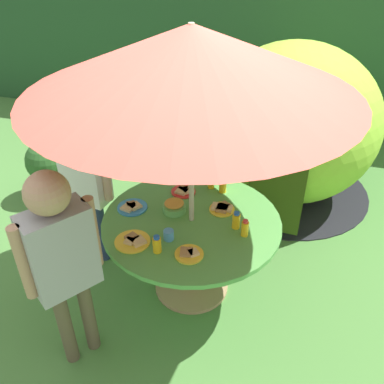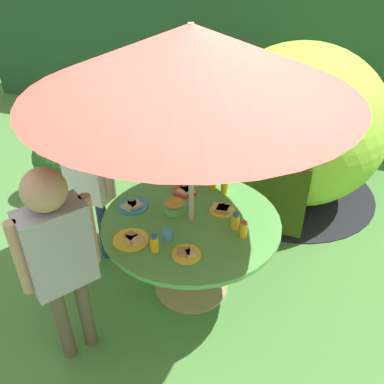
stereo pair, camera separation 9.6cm
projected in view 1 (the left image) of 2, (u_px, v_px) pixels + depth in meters
The scene contains 23 objects.
ground_plane at pixel (192, 287), 3.34m from camera, with size 10.00×10.00×0.02m, color #477A38.
hedge_backdrop at pixel (264, 53), 5.65m from camera, with size 9.00×0.70×1.91m, color #234C28.
garden_table at pixel (192, 236), 3.04m from camera, with size 1.29×1.29×0.68m.
patio_umbrella at pixel (191, 60), 2.32m from camera, with size 2.03×2.03×2.02m.
wooden_chair at pixel (254, 159), 4.02m from camera, with size 0.58×0.53×0.91m.
dome_tent at pixel (292, 123), 4.12m from camera, with size 1.87×1.87×1.57m.
potted_plant at pixel (49, 165), 4.23m from camera, with size 0.45×0.45×0.64m.
child_in_yellow_shirt at pixel (221, 142), 3.62m from camera, with size 0.22×0.45×1.32m.
child_in_white_shirt at pixel (85, 172), 3.16m from camera, with size 0.45×0.24×1.35m.
child_in_grey_shirt at pixel (61, 251), 2.32m from camera, with size 0.38×0.42×1.43m.
snack_bowl at pixel (174, 206), 3.02m from camera, with size 0.17×0.17×0.09m.
plate_mid_right at pixel (222, 208), 3.04m from camera, with size 0.19×0.19×0.03m.
plate_near_right at pixel (189, 254), 2.64m from camera, with size 0.19×0.19×0.03m.
plate_far_right at pixel (132, 207), 3.06m from camera, with size 0.22×0.22×0.03m.
plate_center_front at pixel (133, 241), 2.74m from camera, with size 0.24×0.24×0.03m.
plate_far_left at pixel (184, 191), 3.24m from camera, with size 0.19×0.19×0.03m.
juice_bottle_near_left at pixel (209, 177), 3.34m from camera, with size 0.06×0.06×0.11m.
juice_bottle_center_back at pixel (223, 186), 3.23m from camera, with size 0.06×0.06×0.12m.
juice_bottle_mid_left at pixel (236, 221), 2.84m from camera, with size 0.06×0.06×0.13m.
juice_bottle_front_edge at pixel (157, 244), 2.64m from camera, with size 0.06×0.06×0.13m.
juice_bottle_back_edge at pixel (211, 182), 3.28m from camera, with size 0.05×0.05×0.12m.
juice_bottle_spot_a at pixel (245, 228), 2.78m from camera, with size 0.05×0.05×0.13m.
cup_near at pixel (169, 235), 2.75m from camera, with size 0.07×0.07×0.07m, color #4C99D8.
Camera 1 is at (0.66, -2.26, 2.48)m, focal length 38.35 mm.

